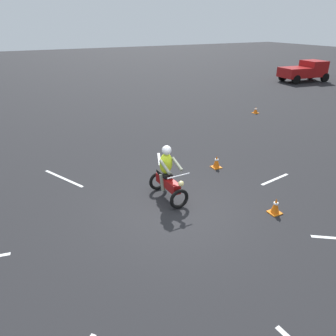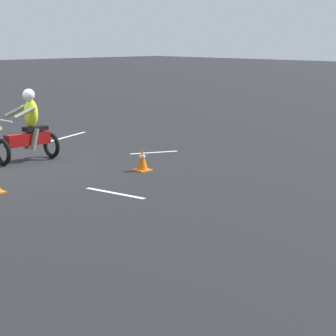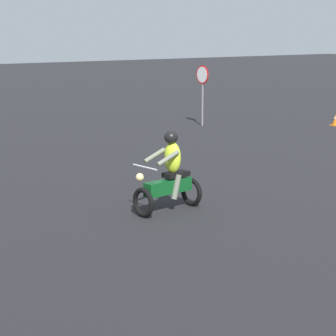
{
  "view_description": "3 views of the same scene",
  "coord_description": "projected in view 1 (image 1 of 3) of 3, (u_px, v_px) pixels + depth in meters",
  "views": [
    {
      "loc": [
        6.85,
        -3.8,
        4.88
      ],
      "look_at": [
        -0.77,
        0.18,
        1.0
      ],
      "focal_mm": 35.0,
      "sensor_mm": 36.0,
      "label": 1
    },
    {
      "loc": [
        7.09,
        13.06,
        2.81
      ],
      "look_at": [
        0.52,
        6.18,
        0.9
      ],
      "focal_mm": 70.0,
      "sensor_mm": 36.0,
      "label": 2
    },
    {
      "loc": [
        -8.6,
        19.66,
        3.61
      ],
      "look_at": [
        1.82,
        12.19,
        0.9
      ],
      "focal_mm": 70.0,
      "sensor_mm": 36.0,
      "label": 3
    }
  ],
  "objects": [
    {
      "name": "ground_plane",
      "position": [
        175.0,
        212.0,
        9.14
      ],
      "size": [
        120.0,
        120.0,
        0.0
      ],
      "primitive_type": "plane",
      "color": "black"
    },
    {
      "name": "motorcycle_rider_foreground",
      "position": [
        167.0,
        176.0,
        9.57
      ],
      "size": [
        1.52,
        0.7,
        1.66
      ],
      "rotation": [
        0.0,
        0.0,
        4.74
      ],
      "color": "black",
      "rests_on": "ground"
    },
    {
      "name": "pickup_truck",
      "position": [
        305.0,
        71.0,
        28.36
      ],
      "size": [
        2.38,
        4.32,
        1.73
      ],
      "rotation": [
        0.0,
        0.0,
        -0.11
      ],
      "color": "black",
      "rests_on": "ground"
    },
    {
      "name": "traffic_cone_mid_center",
      "position": [
        256.0,
        110.0,
        18.82
      ],
      "size": [
        0.32,
        0.32,
        0.37
      ],
      "color": "orange",
      "rests_on": "ground"
    },
    {
      "name": "traffic_cone_mid_left",
      "position": [
        216.0,
        162.0,
        11.81
      ],
      "size": [
        0.32,
        0.32,
        0.47
      ],
      "color": "orange",
      "rests_on": "ground"
    },
    {
      "name": "traffic_cone_far_center",
      "position": [
        276.0,
        206.0,
        8.99
      ],
      "size": [
        0.32,
        0.32,
        0.46
      ],
      "color": "orange",
      "rests_on": "ground"
    },
    {
      "name": "lane_stripe_n",
      "position": [
        275.0,
        179.0,
        11.01
      ],
      "size": [
        0.32,
        1.38,
        0.01
      ],
      "primitive_type": "cube",
      "rotation": [
        0.0,
        0.0,
        3.3
      ],
      "color": "silver",
      "rests_on": "ground"
    },
    {
      "name": "lane_stripe_nw",
      "position": [
        159.0,
        159.0,
        12.64
      ],
      "size": [
        1.17,
        0.58,
        0.01
      ],
      "primitive_type": "cube",
      "rotation": [
        0.0,
        0.0,
        4.31
      ],
      "color": "silver",
      "rests_on": "ground"
    },
    {
      "name": "lane_stripe_sw",
      "position": [
        63.0,
        178.0,
        11.08
      ],
      "size": [
        1.89,
        0.93,
        0.01
      ],
      "primitive_type": "cube",
      "rotation": [
        0.0,
        0.0,
        5.14
      ],
      "color": "silver",
      "rests_on": "ground"
    }
  ]
}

